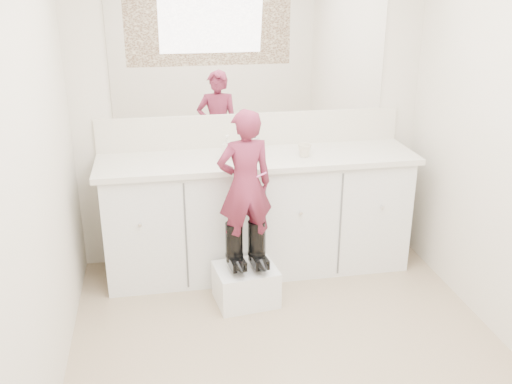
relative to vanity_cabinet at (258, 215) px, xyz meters
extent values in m
plane|color=#968162|center=(0.00, -1.23, -0.42)|extent=(3.00, 3.00, 0.00)
plane|color=beige|center=(0.00, 0.27, 0.77)|extent=(2.60, 0.00, 2.60)
plane|color=beige|center=(0.00, -2.73, 0.77)|extent=(2.60, 0.00, 2.60)
plane|color=beige|center=(-1.30, -1.23, 0.78)|extent=(0.00, 3.00, 3.00)
cube|color=silver|center=(0.00, 0.00, 0.00)|extent=(2.20, 0.55, 0.85)
cube|color=beige|center=(0.00, -0.01, 0.45)|extent=(2.28, 0.58, 0.04)
cube|color=beige|center=(0.00, 0.26, 0.59)|extent=(2.28, 0.03, 0.25)
cube|color=white|center=(0.00, 0.26, 1.22)|extent=(2.00, 0.02, 1.00)
cube|color=#472819|center=(0.00, -2.71, 1.22)|extent=(2.00, 0.01, 1.20)
cylinder|color=silver|center=(0.00, 0.15, 0.52)|extent=(0.08, 0.08, 0.10)
imported|color=beige|center=(0.32, -0.08, 0.51)|extent=(0.10, 0.10, 0.09)
imported|color=silver|center=(-0.22, -0.03, 0.55)|extent=(0.10, 0.10, 0.17)
cube|color=white|center=(-0.17, -0.48, -0.30)|extent=(0.44, 0.38, 0.26)
imported|color=#AA345D|center=(-0.17, -0.48, 0.43)|extent=(0.39, 0.28, 0.99)
cylinder|color=#EB5BA9|center=(-0.10, -0.49, 0.48)|extent=(0.14, 0.03, 0.06)
camera|label=1|loc=(-0.71, -3.83, 1.69)|focal=40.00mm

